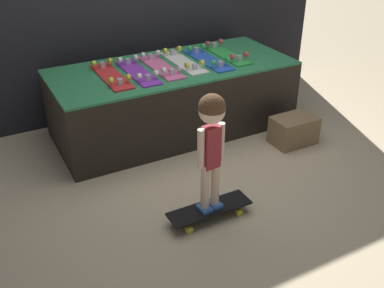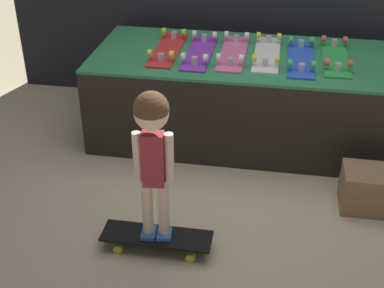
{
  "view_description": "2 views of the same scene",
  "coord_description": "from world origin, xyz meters",
  "px_view_note": "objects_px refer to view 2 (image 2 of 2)",
  "views": [
    {
      "loc": [
        -1.72,
        -2.93,
        2.1
      ],
      "look_at": [
        -0.26,
        -0.19,
        0.32
      ],
      "focal_mm": 42.0,
      "sensor_mm": 36.0,
      "label": 1
    },
    {
      "loc": [
        0.2,
        -2.97,
        2.08
      ],
      "look_at": [
        -0.27,
        -0.2,
        0.4
      ],
      "focal_mm": 50.0,
      "sensor_mm": 36.0,
      "label": 2
    }
  ],
  "objects_px": {
    "skateboard_red_on_rack": "(168,48)",
    "skateboard_on_floor": "(157,238)",
    "skateboard_pink_on_rack": "(233,52)",
    "skateboard_blue_on_rack": "(301,58)",
    "skateboard_green_on_rack": "(335,57)",
    "skateboard_white_on_rack": "(267,53)",
    "storage_box": "(375,190)",
    "skateboard_purple_on_rack": "(200,51)",
    "child": "(153,140)"
  },
  "relations": [
    {
      "from": "skateboard_red_on_rack",
      "to": "skateboard_on_floor",
      "type": "bearing_deg",
      "value": -81.27
    },
    {
      "from": "skateboard_pink_on_rack",
      "to": "skateboard_blue_on_rack",
      "type": "bearing_deg",
      "value": -3.32
    },
    {
      "from": "skateboard_blue_on_rack",
      "to": "skateboard_green_on_rack",
      "type": "relative_size",
      "value": 1.0
    },
    {
      "from": "skateboard_on_floor",
      "to": "skateboard_white_on_rack",
      "type": "bearing_deg",
      "value": 70.1
    },
    {
      "from": "skateboard_red_on_rack",
      "to": "storage_box",
      "type": "distance_m",
      "value": 1.75
    },
    {
      "from": "skateboard_purple_on_rack",
      "to": "storage_box",
      "type": "bearing_deg",
      "value": -31.67
    },
    {
      "from": "skateboard_green_on_rack",
      "to": "skateboard_pink_on_rack",
      "type": "bearing_deg",
      "value": -177.84
    },
    {
      "from": "skateboard_red_on_rack",
      "to": "skateboard_pink_on_rack",
      "type": "xyz_separation_m",
      "value": [
        0.48,
        0.01,
        0.0
      ]
    },
    {
      "from": "skateboard_pink_on_rack",
      "to": "skateboard_on_floor",
      "type": "xyz_separation_m",
      "value": [
        -0.27,
        -1.39,
        -0.6
      ]
    },
    {
      "from": "skateboard_pink_on_rack",
      "to": "skateboard_on_floor",
      "type": "bearing_deg",
      "value": -100.97
    },
    {
      "from": "skateboard_purple_on_rack",
      "to": "skateboard_green_on_rack",
      "type": "relative_size",
      "value": 1.0
    },
    {
      "from": "skateboard_purple_on_rack",
      "to": "skateboard_pink_on_rack",
      "type": "xyz_separation_m",
      "value": [
        0.24,
        0.03,
        0.0
      ]
    },
    {
      "from": "skateboard_red_on_rack",
      "to": "skateboard_blue_on_rack",
      "type": "xyz_separation_m",
      "value": [
        0.96,
        -0.02,
        0.0
      ]
    },
    {
      "from": "skateboard_blue_on_rack",
      "to": "skateboard_on_floor",
      "type": "bearing_deg",
      "value": -118.88
    },
    {
      "from": "skateboard_red_on_rack",
      "to": "storage_box",
      "type": "relative_size",
      "value": 1.73
    },
    {
      "from": "skateboard_white_on_rack",
      "to": "storage_box",
      "type": "height_order",
      "value": "skateboard_white_on_rack"
    },
    {
      "from": "skateboard_blue_on_rack",
      "to": "skateboard_green_on_rack",
      "type": "height_order",
      "value": "same"
    },
    {
      "from": "skateboard_pink_on_rack",
      "to": "child",
      "type": "xyz_separation_m",
      "value": [
        -0.27,
        -1.39,
        0.04
      ]
    },
    {
      "from": "skateboard_pink_on_rack",
      "to": "skateboard_red_on_rack",
      "type": "bearing_deg",
      "value": -179.4
    },
    {
      "from": "skateboard_red_on_rack",
      "to": "skateboard_on_floor",
      "type": "relative_size",
      "value": 1.12
    },
    {
      "from": "skateboard_pink_on_rack",
      "to": "skateboard_blue_on_rack",
      "type": "distance_m",
      "value": 0.48
    },
    {
      "from": "skateboard_purple_on_rack",
      "to": "storage_box",
      "type": "distance_m",
      "value": 1.54
    },
    {
      "from": "skateboard_pink_on_rack",
      "to": "skateboard_on_floor",
      "type": "height_order",
      "value": "skateboard_pink_on_rack"
    },
    {
      "from": "skateboard_purple_on_rack",
      "to": "skateboard_on_floor",
      "type": "distance_m",
      "value": 1.49
    },
    {
      "from": "skateboard_red_on_rack",
      "to": "skateboard_on_floor",
      "type": "distance_m",
      "value": 1.52
    },
    {
      "from": "skateboard_purple_on_rack",
      "to": "child",
      "type": "relative_size",
      "value": 0.79
    },
    {
      "from": "skateboard_red_on_rack",
      "to": "skateboard_blue_on_rack",
      "type": "bearing_deg",
      "value": -1.36
    },
    {
      "from": "skateboard_white_on_rack",
      "to": "skateboard_green_on_rack",
      "type": "height_order",
      "value": "same"
    },
    {
      "from": "skateboard_purple_on_rack",
      "to": "storage_box",
      "type": "xyz_separation_m",
      "value": [
        1.23,
        -0.76,
        -0.55
      ]
    },
    {
      "from": "skateboard_red_on_rack",
      "to": "skateboard_blue_on_rack",
      "type": "height_order",
      "value": "same"
    },
    {
      "from": "skateboard_on_floor",
      "to": "skateboard_green_on_rack",
      "type": "bearing_deg",
      "value": 55.0
    },
    {
      "from": "skateboard_red_on_rack",
      "to": "skateboard_purple_on_rack",
      "type": "height_order",
      "value": "same"
    },
    {
      "from": "skateboard_green_on_rack",
      "to": "child",
      "type": "bearing_deg",
      "value": -125.0
    },
    {
      "from": "storage_box",
      "to": "skateboard_blue_on_rack",
      "type": "bearing_deg",
      "value": 123.74
    },
    {
      "from": "skateboard_green_on_rack",
      "to": "storage_box",
      "type": "relative_size",
      "value": 1.73
    },
    {
      "from": "skateboard_purple_on_rack",
      "to": "child",
      "type": "height_order",
      "value": "child"
    },
    {
      "from": "skateboard_blue_on_rack",
      "to": "storage_box",
      "type": "height_order",
      "value": "skateboard_blue_on_rack"
    },
    {
      "from": "skateboard_on_floor",
      "to": "child",
      "type": "height_order",
      "value": "child"
    },
    {
      "from": "skateboard_white_on_rack",
      "to": "skateboard_blue_on_rack",
      "type": "bearing_deg",
      "value": -11.33
    },
    {
      "from": "skateboard_purple_on_rack",
      "to": "skateboard_green_on_rack",
      "type": "distance_m",
      "value": 0.96
    },
    {
      "from": "skateboard_blue_on_rack",
      "to": "skateboard_green_on_rack",
      "type": "bearing_deg",
      "value": 12.92
    },
    {
      "from": "skateboard_blue_on_rack",
      "to": "storage_box",
      "type": "relative_size",
      "value": 1.73
    },
    {
      "from": "skateboard_on_floor",
      "to": "storage_box",
      "type": "bearing_deg",
      "value": 25.58
    },
    {
      "from": "skateboard_red_on_rack",
      "to": "storage_box",
      "type": "xyz_separation_m",
      "value": [
        1.47,
        -0.78,
        -0.55
      ]
    },
    {
      "from": "skateboard_purple_on_rack",
      "to": "skateboard_red_on_rack",
      "type": "bearing_deg",
      "value": 174.42
    },
    {
      "from": "skateboard_white_on_rack",
      "to": "skateboard_on_floor",
      "type": "height_order",
      "value": "skateboard_white_on_rack"
    },
    {
      "from": "skateboard_green_on_rack",
      "to": "storage_box",
      "type": "distance_m",
      "value": 1.01
    },
    {
      "from": "skateboard_green_on_rack",
      "to": "skateboard_blue_on_rack",
      "type": "bearing_deg",
      "value": -167.08
    },
    {
      "from": "skateboard_white_on_rack",
      "to": "skateboard_blue_on_rack",
      "type": "xyz_separation_m",
      "value": [
        0.24,
        -0.05,
        0.0
      ]
    },
    {
      "from": "skateboard_white_on_rack",
      "to": "skateboard_on_floor",
      "type": "xyz_separation_m",
      "value": [
        -0.51,
        -1.41,
        -0.6
      ]
    }
  ]
}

